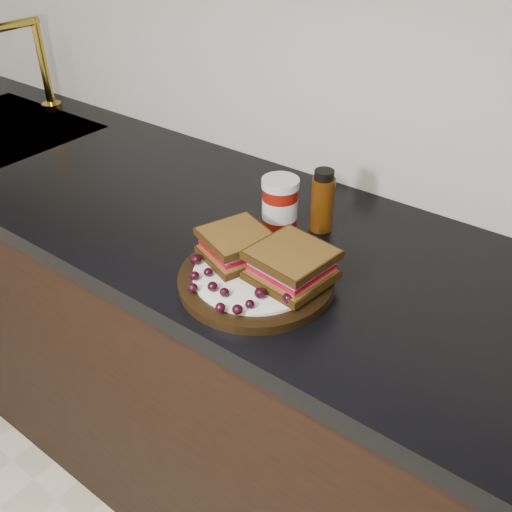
{
  "coord_description": "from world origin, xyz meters",
  "views": [
    {
      "loc": [
        0.49,
        0.91,
        1.52
      ],
      "look_at": [
        -0.0,
        1.56,
        0.96
      ],
      "focal_mm": 40.0,
      "sensor_mm": 36.0,
      "label": 1
    }
  ],
  "objects": [
    {
      "name": "grape_22",
      "position": [
        -0.06,
        1.57,
        0.93
      ],
      "size": [
        0.02,
        0.02,
        0.02
      ],
      "primitive_type": "ellipsoid",
      "color": "black",
      "rests_on": "plate"
    },
    {
      "name": "grape_12",
      "position": [
        0.08,
        1.55,
        0.93
      ],
      "size": [
        0.02,
        0.02,
        0.02
      ],
      "primitive_type": "ellipsoid",
      "color": "black",
      "rests_on": "plate"
    },
    {
      "name": "countertop",
      "position": [
        0.0,
        1.7,
        0.88
      ],
      "size": [
        3.98,
        0.6,
        0.04
      ],
      "primitive_type": "cube",
      "color": "black",
      "rests_on": "base_cabinets"
    },
    {
      "name": "grape_15",
      "position": [
        0.04,
        1.58,
        0.93
      ],
      "size": [
        0.02,
        0.02,
        0.02
      ],
      "primitive_type": "ellipsoid",
      "color": "black",
      "rests_on": "plate"
    },
    {
      "name": "grape_14",
      "position": [
        0.06,
        1.6,
        0.93
      ],
      "size": [
        0.02,
        0.02,
        0.01
      ],
      "primitive_type": "ellipsoid",
      "color": "black",
      "rests_on": "plate"
    },
    {
      "name": "grape_11",
      "position": [
        0.07,
        1.55,
        0.93
      ],
      "size": [
        0.02,
        0.02,
        0.02
      ],
      "primitive_type": "ellipsoid",
      "color": "black",
      "rests_on": "plate"
    },
    {
      "name": "grape_9",
      "position": [
        0.04,
        1.51,
        0.93
      ],
      "size": [
        0.02,
        0.02,
        0.02
      ],
      "primitive_type": "ellipsoid",
      "color": "black",
      "rests_on": "plate"
    },
    {
      "name": "grape_17",
      "position": [
        -0.07,
        1.6,
        0.93
      ],
      "size": [
        0.02,
        0.02,
        0.02
      ],
      "primitive_type": "ellipsoid",
      "color": "black",
      "rests_on": "plate"
    },
    {
      "name": "grape_19",
      "position": [
        -0.09,
        1.58,
        0.93
      ],
      "size": [
        0.02,
        0.02,
        0.02
      ],
      "primitive_type": "ellipsoid",
      "color": "black",
      "rests_on": "plate"
    },
    {
      "name": "plate",
      "position": [
        -0.0,
        1.56,
        0.91
      ],
      "size": [
        0.28,
        0.28,
        0.02
      ],
      "primitive_type": "cylinder",
      "color": "black",
      "rests_on": "countertop"
    },
    {
      "name": "grape_3",
      "position": [
        -0.06,
        1.46,
        0.93
      ],
      "size": [
        0.02,
        0.02,
        0.02
      ],
      "primitive_type": "ellipsoid",
      "color": "black",
      "rests_on": "plate"
    },
    {
      "name": "grape_23",
      "position": [
        -0.1,
        1.58,
        0.93
      ],
      "size": [
        0.02,
        0.02,
        0.02
      ],
      "primitive_type": "ellipsoid",
      "color": "black",
      "rests_on": "plate"
    },
    {
      "name": "faucet",
      "position": [
        -1.05,
        1.9,
        1.04
      ],
      "size": [
        0.06,
        0.22,
        0.28
      ],
      "primitive_type": null,
      "color": "#A9872A",
      "rests_on": "countertop"
    },
    {
      "name": "oil_bottle",
      "position": [
        -0.01,
        1.8,
        0.97
      ],
      "size": [
        0.05,
        0.05,
        0.13
      ],
      "primitive_type": "cylinder",
      "rotation": [
        0.0,
        0.0,
        -0.13
      ],
      "color": "#482207",
      "rests_on": "countertop"
    },
    {
      "name": "sandwich_left",
      "position": [
        -0.06,
        1.58,
        0.95
      ],
      "size": [
        0.15,
        0.15,
        0.05
      ],
      "primitive_type": null,
      "rotation": [
        0.0,
        0.0,
        -0.36
      ],
      "color": "brown",
      "rests_on": "plate"
    },
    {
      "name": "grape_13",
      "position": [
        0.09,
        1.58,
        0.93
      ],
      "size": [
        0.02,
        0.02,
        0.02
      ],
      "primitive_type": "ellipsoid",
      "color": "black",
      "rests_on": "plate"
    },
    {
      "name": "grape_20",
      "position": [
        -0.05,
        1.55,
        0.93
      ],
      "size": [
        0.02,
        0.02,
        0.02
      ],
      "primitive_type": "ellipsoid",
      "color": "black",
      "rests_on": "plate"
    },
    {
      "name": "grape_5",
      "position": [
        -0.01,
        1.48,
        0.93
      ],
      "size": [
        0.02,
        0.02,
        0.02
      ],
      "primitive_type": "ellipsoid",
      "color": "black",
      "rests_on": "plate"
    },
    {
      "name": "grape_21",
      "position": [
        -0.04,
        1.6,
        0.93
      ],
      "size": [
        0.02,
        0.02,
        0.02
      ],
      "primitive_type": "ellipsoid",
      "color": "black",
      "rests_on": "plate"
    },
    {
      "name": "grape_6",
      "position": [
        0.02,
        1.44,
        0.93
      ],
      "size": [
        0.02,
        0.02,
        0.02
      ],
      "primitive_type": "ellipsoid",
      "color": "black",
      "rests_on": "plate"
    },
    {
      "name": "base_cabinets",
      "position": [
        0.0,
        1.7,
        0.43
      ],
      "size": [
        3.96,
        0.58,
        0.86
      ],
      "primitive_type": "cube",
      "color": "black",
      "rests_on": "ground_plane"
    },
    {
      "name": "grape_18",
      "position": [
        -0.1,
        1.58,
        0.93
      ],
      "size": [
        0.02,
        0.02,
        0.02
      ],
      "primitive_type": "ellipsoid",
      "color": "black",
      "rests_on": "plate"
    },
    {
      "name": "condiment_jar",
      "position": [
        -0.08,
        1.75,
        0.96
      ],
      "size": [
        0.08,
        0.08,
        0.11
      ],
      "primitive_type": "cylinder",
      "rotation": [
        0.0,
        0.0,
        -0.04
      ],
      "color": "maroon",
      "rests_on": "countertop"
    },
    {
      "name": "grape_8",
      "position": [
        0.05,
        1.48,
        0.93
      ],
      "size": [
        0.02,
        0.02,
        0.01
      ],
      "primitive_type": "ellipsoid",
      "color": "black",
      "rests_on": "plate"
    },
    {
      "name": "grape_16",
      "position": [
        -0.05,
        1.61,
        0.93
      ],
      "size": [
        0.02,
        0.02,
        0.02
      ],
      "primitive_type": "ellipsoid",
      "color": "black",
      "rests_on": "plate"
    },
    {
      "name": "grape_2",
      "position": [
        -0.08,
        1.48,
        0.93
      ],
      "size": [
        0.02,
        0.02,
        0.02
      ],
      "primitive_type": "ellipsoid",
      "color": "black",
      "rests_on": "plate"
    },
    {
      "name": "grape_1",
      "position": [
        -0.06,
        1.51,
        0.93
      ],
      "size": [
        0.02,
        0.02,
        0.02
      ],
      "primitive_type": "ellipsoid",
      "color": "black",
      "rests_on": "plate"
    },
    {
      "name": "grape_7",
      "position": [
        0.04,
        1.46,
        0.93
      ],
      "size": [
        0.02,
        0.02,
        0.02
      ],
      "primitive_type": "ellipsoid",
      "color": "black",
      "rests_on": "plate"
    },
    {
      "name": "grape_10",
      "position": [
        0.09,
        1.53,
        0.93
      ],
      "size": [
        0.02,
        0.02,
        0.02
      ],
      "primitive_type": "ellipsoid",
      "color": "black",
      "rests_on": "plate"
    },
    {
      "name": "grape_0",
      "position": [
        -0.11,
        1.52,
        0.93
      ],
      "size": [
        0.02,
        0.02,
        0.02
      ],
      "primitive_type": "ellipsoid",
      "color": "black",
      "rests_on": "plate"
    },
    {
      "name": "grape_4",
      "position": [
        -0.03,
        1.48,
        0.93
      ],
      "size": [
        0.02,
        0.02,
        0.02
      ],
      "primitive_type": "ellipsoid",
      "color": "black",
      "rests_on": "plate"
    },
    {
      "name": "sandwich_right",
      "position": [
        0.06,
        1.59,
        0.95
      ],
      "size": [
        0.14,
        0.14,
        0.06
      ],
      "primitive_type": null,
      "rotation": [
        0.0,
        0.0,
        -0.13
      ],
      "color": "brown",
      "rests_on": "plate"
    }
  ]
}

